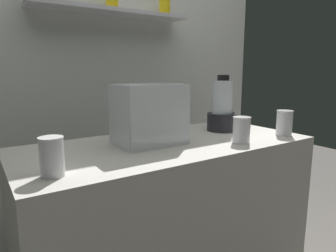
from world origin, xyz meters
TOP-DOWN VIEW (x-y plane):
  - counter at (0.00, 0.00)m, footprint 1.40×0.64m
  - back_wall_unit at (-0.00, 0.77)m, footprint 2.60×0.24m
  - carrot_display_bin at (-0.09, 0.03)m, footprint 0.31×0.23m
  - blender_pitcher at (0.42, 0.07)m, footprint 0.17×0.17m
  - juice_cup_orange_far_left at (-0.57, -0.18)m, footprint 0.08×0.08m
  - juice_cup_carrot_left at (0.29, -0.19)m, footprint 0.09×0.09m
  - juice_cup_pomegranate_middle at (0.61, -0.20)m, footprint 0.09×0.09m

SIDE VIEW (x-z plane):
  - counter at x=0.00m, z-range 0.00..0.90m
  - juice_cup_carrot_left at x=0.29m, z-range 0.89..1.02m
  - juice_cup_orange_far_left at x=-0.57m, z-range 0.89..1.02m
  - juice_cup_pomegranate_middle at x=0.61m, z-range 0.89..1.02m
  - carrot_display_bin at x=-0.09m, z-range 0.85..1.13m
  - blender_pitcher at x=0.42m, z-range 0.86..1.18m
  - back_wall_unit at x=0.00m, z-range 0.01..2.51m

